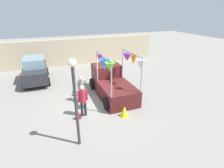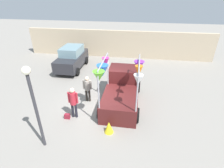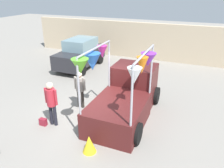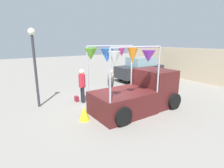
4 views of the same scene
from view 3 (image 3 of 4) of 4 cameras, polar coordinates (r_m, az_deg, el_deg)
The scene contains 8 objects.
ground_plane at distance 9.17m, azimuth -5.46°, elevation -8.08°, with size 60.00×60.00×0.00m, color gray.
vendor_truck at distance 8.88m, azimuth 3.85°, elevation -2.70°, with size 2.52×4.16×2.97m.
parked_car at distance 14.42m, azimuth -8.27°, elevation 7.92°, with size 1.88×4.00×1.88m.
person_customer at distance 8.33m, azimuth -15.60°, elevation -3.98°, with size 0.53×0.34×1.76m.
person_vendor at distance 9.37m, azimuth -8.38°, elevation -0.62°, with size 0.53×0.34×1.65m.
handbag at distance 8.86m, azimuth -17.54°, elevation -9.43°, with size 0.28×0.16×0.28m, color maroon.
brick_boundary_wall at distance 16.31m, azimuth 8.71°, elevation 11.03°, with size 18.00×0.36×2.60m, color tan.
folded_kite_bundle_sunflower at distance 7.20m, azimuth -5.98°, elevation -15.33°, with size 0.44×0.44×0.60m, color yellow.
Camera 3 is at (3.75, -6.84, 4.83)m, focal length 35.00 mm.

